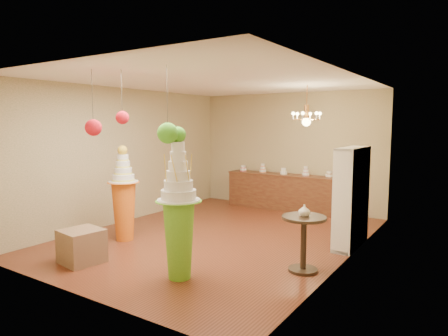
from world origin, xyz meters
The scene contains 17 objects.
floor centered at (0.00, 0.00, 0.00)m, with size 6.50×6.50×0.00m, color #5C2A19.
ceiling centered at (0.00, 0.00, 3.00)m, with size 6.50×6.50×0.00m, color white.
wall_back centered at (0.00, 3.25, 1.50)m, with size 5.00×0.04×3.00m, color tan.
wall_front centered at (0.00, -3.25, 1.50)m, with size 5.00×0.04×3.00m, color tan.
wall_left centered at (-2.50, 0.00, 1.50)m, with size 0.04×6.50×3.00m, color tan.
wall_right centered at (2.50, 0.00, 1.50)m, with size 0.04×6.50×3.00m, color tan.
pedestal_green centered at (0.71, -2.08, 0.86)m, with size 0.69×0.69×2.18m.
pedestal_orange centered at (-1.38, -1.18, 0.72)m, with size 0.61×0.61×1.81m.
burlap_riser centered at (-1.01, -2.43, 0.27)m, with size 0.59×0.59×0.54m, color #7F6145.
sideboard centered at (0.00, 2.97, 0.48)m, with size 3.04×0.54×1.16m.
shelving_unit centered at (2.34, 0.80, 0.90)m, with size 0.33×1.20×1.80m.
round_table centered at (2.10, -0.86, 0.55)m, with size 0.73×0.73×0.85m.
vase centered at (2.10, -0.86, 0.94)m, with size 0.17×0.17×0.18m, color silver.
pom_red_left centered at (-0.50, -2.54, 2.16)m, with size 0.24×0.24×0.96m.
pom_green_mid centered at (0.67, -2.24, 2.09)m, with size 0.29×0.29×1.06m.
pom_red_right centered at (-0.22, -2.23, 2.31)m, with size 0.19×0.19×0.79m.
chandelier centered at (1.19, 1.45, 2.30)m, with size 0.83×0.83×0.85m.
Camera 1 is at (4.29, -6.37, 2.22)m, focal length 32.00 mm.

